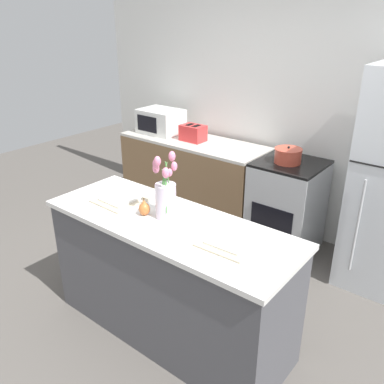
% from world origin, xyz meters
% --- Properties ---
extents(ground_plane, '(10.00, 10.00, 0.00)m').
position_xyz_m(ground_plane, '(0.00, 0.00, 0.00)').
color(ground_plane, '#59544F').
extents(back_wall, '(5.20, 0.08, 2.70)m').
position_xyz_m(back_wall, '(0.00, 2.00, 1.35)').
color(back_wall, silver).
rests_on(back_wall, ground_plane).
extents(kitchen_island, '(1.80, 0.66, 0.92)m').
position_xyz_m(kitchen_island, '(0.00, 0.00, 0.46)').
color(kitchen_island, '#4C4C51').
rests_on(kitchen_island, ground_plane).
extents(back_counter, '(1.68, 0.60, 0.90)m').
position_xyz_m(back_counter, '(-1.06, 1.60, 0.45)').
color(back_counter, brown).
rests_on(back_counter, ground_plane).
extents(stove_range, '(0.60, 0.61, 0.90)m').
position_xyz_m(stove_range, '(0.10, 1.60, 0.45)').
color(stove_range, '#B2B5B7').
rests_on(stove_range, ground_plane).
extents(flower_vase, '(0.18, 0.16, 0.45)m').
position_xyz_m(flower_vase, '(-0.05, 0.03, 1.08)').
color(flower_vase, silver).
rests_on(flower_vase, kitchen_island).
extents(pear_figurine, '(0.08, 0.08, 0.13)m').
position_xyz_m(pear_figurine, '(-0.18, -0.04, 0.97)').
color(pear_figurine, '#C66B33').
rests_on(pear_figurine, kitchen_island).
extents(plate_setting_left, '(0.33, 0.33, 0.02)m').
position_xyz_m(plate_setting_left, '(-0.48, 0.01, 0.93)').
color(plate_setting_left, beige).
rests_on(plate_setting_left, kitchen_island).
extents(plate_setting_right, '(0.33, 0.33, 0.02)m').
position_xyz_m(plate_setting_right, '(0.48, 0.01, 0.93)').
color(plate_setting_right, beige).
rests_on(plate_setting_right, kitchen_island).
extents(toaster, '(0.28, 0.18, 0.17)m').
position_xyz_m(toaster, '(-1.05, 1.58, 0.99)').
color(toaster, red).
rests_on(toaster, back_counter).
extents(cooking_pot, '(0.25, 0.25, 0.16)m').
position_xyz_m(cooking_pot, '(0.08, 1.57, 0.97)').
color(cooking_pot, '#CC4C38').
rests_on(cooking_pot, stove_range).
extents(microwave, '(0.48, 0.37, 0.27)m').
position_xyz_m(microwave, '(-1.53, 1.60, 1.04)').
color(microwave, white).
rests_on(microwave, back_counter).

